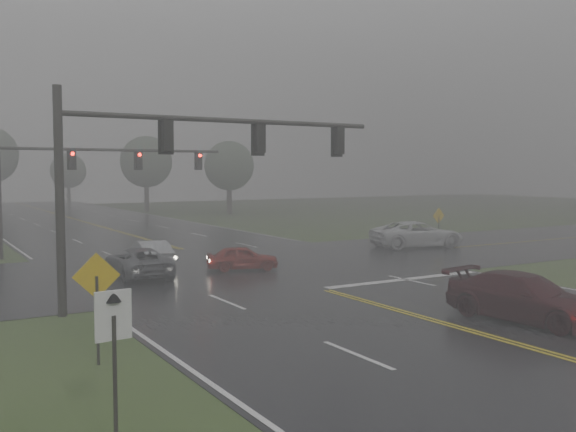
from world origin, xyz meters
TOP-DOWN VIEW (x-y plane):
  - main_road at (0.00, 20.00)m, footprint 18.00×160.00m
  - cross_street at (0.00, 22.00)m, footprint 120.00×14.00m
  - stop_bar at (4.50, 14.40)m, footprint 8.50×0.50m
  - sedan_maroon at (2.48, 6.32)m, footprint 2.92×5.54m
  - sedan_red at (-0.50, 20.64)m, footprint 3.78×2.46m
  - sedan_silver at (-4.07, 23.92)m, footprint 1.74×4.21m
  - car_grey at (-5.53, 21.29)m, footprint 2.41×4.91m
  - pickup_white at (13.35, 23.39)m, footprint 6.39×3.95m
  - signal_gantry_near at (-6.36, 14.77)m, footprint 12.69×0.34m
  - signal_gantry_far at (-6.05, 30.95)m, footprint 13.28×0.35m
  - sign_diamond_west at (-10.55, 8.74)m, footprint 1.18×0.15m
  - sign_arrow_white at (-11.65, 3.28)m, footprint 0.64×0.12m
  - sign_diamond_east at (15.15, 23.36)m, footprint 1.03×0.11m
  - tree_ne_a at (10.31, 67.62)m, footprint 6.18×6.18m
  - tree_e_near at (17.14, 58.94)m, footprint 5.66×5.66m
  - tree_n_far at (5.69, 88.76)m, footprint 5.06×5.06m

SIDE VIEW (x-z plane):
  - main_road at x=0.00m, z-range -0.01..0.01m
  - cross_street at x=0.00m, z-range -0.01..0.01m
  - stop_bar at x=4.50m, z-range 0.00..0.00m
  - sedan_maroon at x=2.48m, z-range -0.77..0.77m
  - sedan_red at x=-0.50m, z-range -0.60..0.60m
  - sedan_silver at x=-4.07m, z-range -0.68..0.68m
  - car_grey at x=-5.53m, z-range -0.67..0.67m
  - pickup_white at x=13.35m, z-range -0.83..0.83m
  - sign_diamond_east at x=15.15m, z-range 0.43..2.91m
  - sign_diamond_west at x=-10.55m, z-range 0.49..3.33m
  - sign_arrow_white at x=-11.65m, z-range 0.57..3.44m
  - tree_n_far at x=5.69m, z-range 1.16..8.60m
  - signal_gantry_far at x=-6.05m, z-range 1.43..8.37m
  - signal_gantry_near at x=-6.36m, z-range 1.52..9.19m
  - tree_e_near at x=17.14m, z-range 1.30..9.61m
  - tree_ne_a at x=10.31m, z-range 1.43..10.51m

